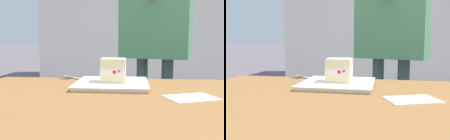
% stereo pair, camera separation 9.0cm
% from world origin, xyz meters
% --- Properties ---
extents(patio_table, '(1.16, 0.83, 0.69)m').
position_xyz_m(patio_table, '(0.00, 0.00, 0.58)').
color(patio_table, brown).
rests_on(patio_table, ground).
extents(dessert_plate, '(0.27, 0.27, 0.02)m').
position_xyz_m(dessert_plate, '(0.07, -0.23, 0.70)').
color(dessert_plate, white).
rests_on(dessert_plate, patio_table).
extents(cake_slice, '(0.09, 0.09, 0.09)m').
position_xyz_m(cake_slice, '(0.06, -0.23, 0.75)').
color(cake_slice, beige).
rests_on(cake_slice, dessert_plate).
extents(dessert_fork, '(0.14, 0.12, 0.01)m').
position_xyz_m(dessert_fork, '(0.25, -0.38, 0.69)').
color(dessert_fork, silver).
rests_on(dessert_fork, patio_table).
extents(paper_napkin, '(0.17, 0.14, 0.00)m').
position_xyz_m(paper_napkin, '(-0.18, -0.05, 0.69)').
color(paper_napkin, white).
rests_on(paper_napkin, patio_table).
extents(diner_person, '(0.44, 0.57, 1.49)m').
position_xyz_m(diner_person, '(-0.14, -0.82, 0.99)').
color(diner_person, '#334B43').
rests_on(diner_person, ground).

